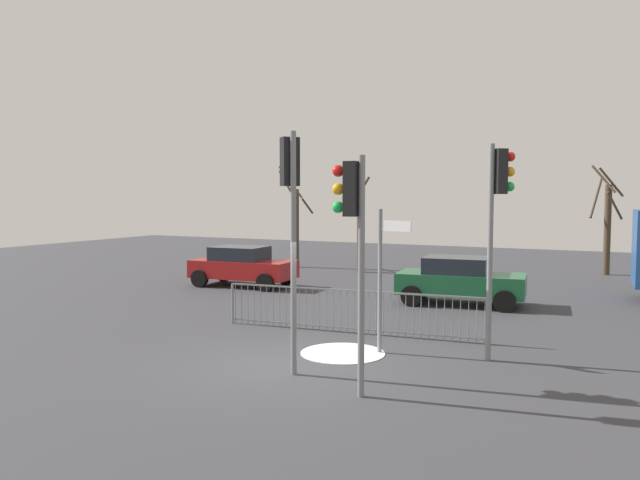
# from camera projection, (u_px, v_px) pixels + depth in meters

# --- Properties ---
(ground_plane) EXTENTS (60.00, 60.00, 0.00)m
(ground_plane) POSITION_uv_depth(u_px,v_px,m) (288.00, 365.00, 12.15)
(ground_plane) COLOR #38383D
(traffic_light_rear_left) EXTENTS (0.48, 0.45, 4.53)m
(traffic_light_rear_left) POSITION_uv_depth(u_px,v_px,m) (290.00, 197.00, 11.42)
(traffic_light_rear_left) COLOR slate
(traffic_light_rear_left) RESTS_ON ground
(traffic_light_foreground_right) EXTENTS (0.48, 0.46, 4.38)m
(traffic_light_foreground_right) POSITION_uv_depth(u_px,v_px,m) (497.00, 203.00, 12.32)
(traffic_light_foreground_right) COLOR slate
(traffic_light_foreground_right) RESTS_ON ground
(traffic_light_mid_left) EXTENTS (0.57, 0.33, 4.01)m
(traffic_light_mid_left) POSITION_uv_depth(u_px,v_px,m) (353.00, 221.00, 10.10)
(traffic_light_mid_left) COLOR slate
(traffic_light_mid_left) RESTS_ON ground
(direction_sign_post) EXTENTS (0.78, 0.22, 3.07)m
(direction_sign_post) POSITION_uv_depth(u_px,v_px,m) (382.00, 273.00, 12.97)
(direction_sign_post) COLOR slate
(direction_sign_post) RESTS_ON ground
(pedestrian_guard_railing) EXTENTS (6.56, 0.67, 1.07)m
(pedestrian_guard_railing) POSITION_uv_depth(u_px,v_px,m) (351.00, 311.00, 14.93)
(pedestrian_guard_railing) COLOR slate
(pedestrian_guard_railing) RESTS_ON ground
(car_red_near) EXTENTS (3.91, 2.15, 1.47)m
(car_red_near) POSITION_uv_depth(u_px,v_px,m) (242.00, 266.00, 22.75)
(car_red_near) COLOR maroon
(car_red_near) RESTS_ON ground
(car_green_far) EXTENTS (3.95, 2.25, 1.47)m
(car_green_far) POSITION_uv_depth(u_px,v_px,m) (460.00, 280.00, 18.89)
(car_green_far) COLOR #195933
(car_green_far) RESTS_ON ground
(bare_tree_left) EXTENTS (1.36, 1.35, 4.72)m
(bare_tree_left) POSITION_uv_depth(u_px,v_px,m) (296.00, 223.00, 28.65)
(bare_tree_left) COLOR #473828
(bare_tree_left) RESTS_ON ground
(bare_tree_centre) EXTENTS (1.31, 1.41, 4.63)m
(bare_tree_centre) POSITION_uv_depth(u_px,v_px,m) (607.00, 223.00, 25.89)
(bare_tree_centre) COLOR #473828
(bare_tree_centre) RESTS_ON ground
(bare_tree_right) EXTENTS (1.02, 1.27, 4.20)m
(bare_tree_right) POSITION_uv_depth(u_px,v_px,m) (360.00, 224.00, 26.87)
(bare_tree_right) COLOR #473828
(bare_tree_right) RESTS_ON ground
(snow_patch_kerb) EXTENTS (1.80, 1.80, 0.01)m
(snow_patch_kerb) POSITION_uv_depth(u_px,v_px,m) (343.00, 353.00, 13.06)
(snow_patch_kerb) COLOR silver
(snow_patch_kerb) RESTS_ON ground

